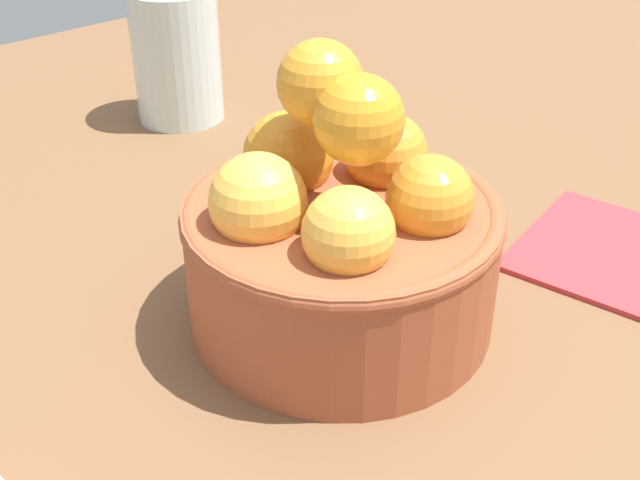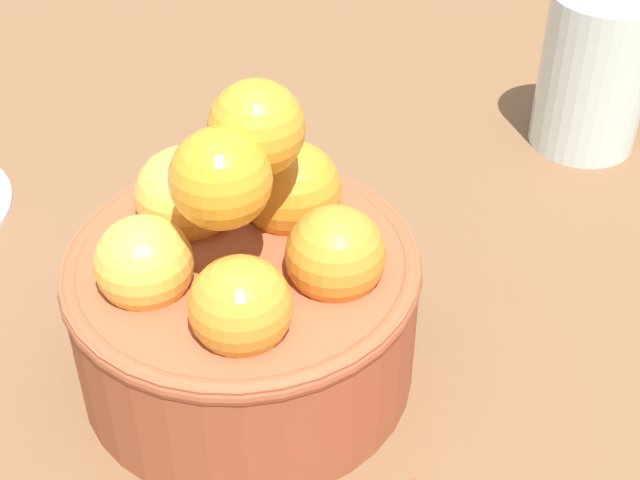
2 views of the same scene
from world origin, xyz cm
name	(u,v)px [view 1 (image 1 of 2)]	position (x,y,z in cm)	size (l,w,h in cm)	color
ground_plane	(340,354)	(0.00, 0.00, -2.35)	(148.66, 101.06, 4.70)	brown
terracotta_bowl	(340,237)	(0.03, -0.08, 4.72)	(15.05, 15.05, 13.87)	#9E4C2D
water_glass	(176,55)	(-7.12, -26.21, 4.77)	(6.32, 6.32, 9.53)	silver
folded_napkin	(609,250)	(-15.30, 5.30, 0.30)	(10.24, 9.23, 0.60)	#B23338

